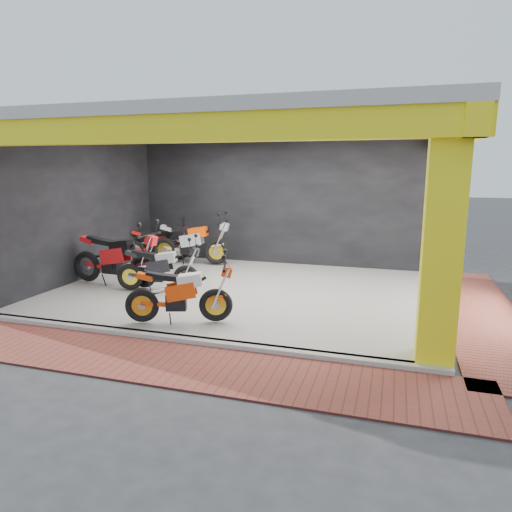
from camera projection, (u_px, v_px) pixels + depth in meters
The scene contains 16 objects.
ground at pixel (208, 322), 8.22m from camera, with size 80.00×80.00×0.00m, color #2D2D30.
showroom_floor at pixel (243, 291), 10.09m from camera, with size 8.00×6.00×0.10m, color silver.
showroom_ceiling at pixel (242, 125), 9.41m from camera, with size 8.40×6.40×0.20m, color beige.
back_wall at pixel (278, 204), 12.68m from camera, with size 8.20×0.20×3.50m, color black.
left_wall at pixel (81, 210), 10.94m from camera, with size 0.20×6.20×3.50m, color black.
corner_column at pixel (442, 243), 6.11m from camera, with size 0.50×0.50×3.50m, color #FFEF15.
header_beam_front at pixel (177, 129), 6.66m from camera, with size 8.40×0.30×0.40m, color #FFEF15.
header_beam_right at pixel (450, 136), 8.32m from camera, with size 0.30×6.40×0.40m, color #FFEF15.
floor_kerb at pixel (183, 340), 7.26m from camera, with size 8.00×0.20×0.10m, color silver.
paver_front at pixel (159, 361), 6.53m from camera, with size 9.00×1.40×0.03m, color maroon.
paver_right at pixel (481, 313), 8.72m from camera, with size 1.40×7.00×0.03m, color maroon.
moto_hero at pixel (216, 289), 7.80m from camera, with size 1.95×0.72×1.19m, color #E84009, non-canonical shape.
moto_row_a at pixel (186, 266), 9.70m from camera, with size 1.94×0.72×1.19m, color black, non-canonical shape.
moto_row_b at pixel (142, 256), 10.00m from camera, with size 2.38×0.88×1.45m, color red, non-canonical shape.
moto_row_c at pixel (216, 240), 12.43m from camera, with size 2.33×0.86×1.43m, color #AEB0B6, non-canonical shape.
moto_row_d at pixel (179, 240), 13.12m from camera, with size 1.93×0.71×1.18m, color red, non-canonical shape.
Camera 1 is at (3.13, -7.25, 2.74)m, focal length 32.00 mm.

